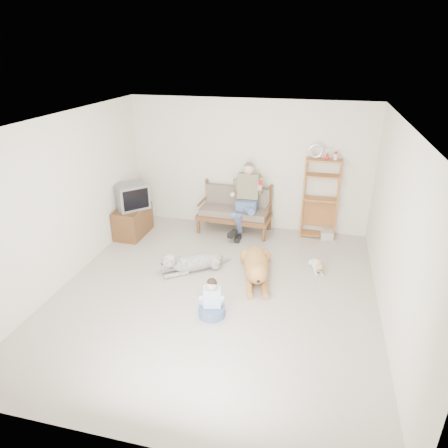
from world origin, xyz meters
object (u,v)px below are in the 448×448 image
(etagere, at_px, (320,198))
(golden_retriever, at_px, (256,267))
(loveseat, at_px, (235,209))
(tv_stand, at_px, (133,221))

(etagere, xyz_separation_m, golden_retriever, (-0.96, -1.92, -0.63))
(etagere, bearing_deg, loveseat, -176.12)
(loveseat, relative_size, etagere, 0.80)
(tv_stand, bearing_deg, loveseat, 20.35)
(loveseat, height_order, etagere, etagere)
(etagere, distance_m, golden_retriever, 2.23)
(loveseat, xyz_separation_m, tv_stand, (-2.02, -0.71, -0.19))
(loveseat, bearing_deg, tv_stand, -157.78)
(etagere, bearing_deg, tv_stand, -167.59)
(etagere, xyz_separation_m, tv_stand, (-3.74, -0.82, -0.54))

